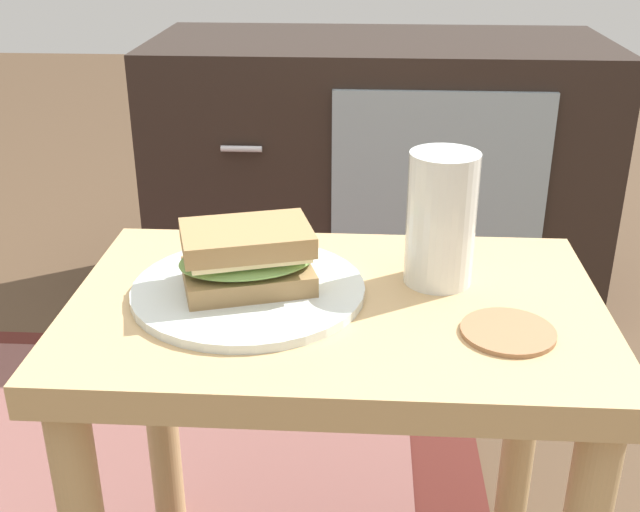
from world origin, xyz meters
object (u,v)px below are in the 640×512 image
(tv_cabinet, at_px, (376,172))
(sandwich_front, at_px, (247,257))
(plate, at_px, (249,290))
(coaster, at_px, (508,332))
(beer_glass, at_px, (441,222))

(tv_cabinet, xyz_separation_m, sandwich_front, (-0.15, -0.94, 0.21))
(tv_cabinet, relative_size, plate, 3.87)
(plate, xyz_separation_m, coaster, (0.26, -0.07, -0.00))
(sandwich_front, height_order, beer_glass, beer_glass)
(sandwich_front, bearing_deg, beer_glass, 12.42)
(plate, xyz_separation_m, beer_glass, (0.20, 0.04, 0.07))
(plate, distance_m, beer_glass, 0.22)
(coaster, bearing_deg, beer_glass, 117.67)
(tv_cabinet, distance_m, plate, 0.97)
(sandwich_front, xyz_separation_m, coaster, (0.26, -0.07, -0.04))
(tv_cabinet, height_order, beer_glass, beer_glass)
(tv_cabinet, xyz_separation_m, beer_glass, (0.06, -0.90, 0.24))
(plate, distance_m, sandwich_front, 0.04)
(plate, height_order, coaster, plate)
(plate, distance_m, coaster, 0.27)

